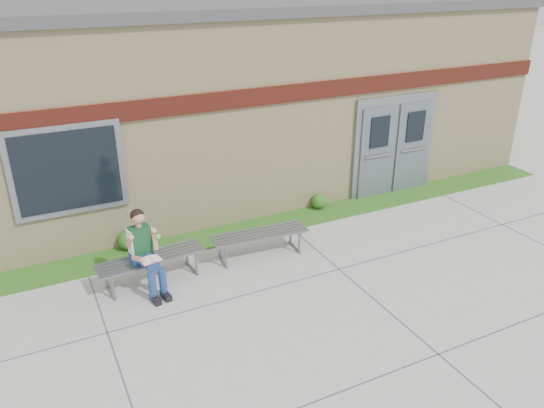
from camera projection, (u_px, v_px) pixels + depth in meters
ground at (304, 298)px, 8.52m from camera, size 80.00×80.00×0.00m
grass_strip at (240, 232)px, 10.64m from camera, size 16.00×0.80×0.02m
school_building at (182, 94)px, 12.55m from camera, size 16.20×6.22×4.20m
bench_left at (151, 263)px, 8.84m from camera, size 1.84×0.67×0.47m
bench_right at (260, 238)px, 9.65m from camera, size 1.81×0.62×0.46m
girl at (145, 250)px, 8.47m from camera, size 0.54×0.87×1.40m
shrub_mid at (128, 240)px, 9.89m from camera, size 0.39×0.39×0.39m
shrub_east at (319, 201)px, 11.58m from camera, size 0.33×0.33×0.33m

